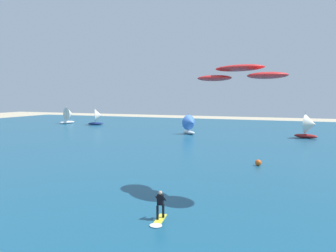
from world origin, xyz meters
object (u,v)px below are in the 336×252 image
kitesurfer (159,210)px  sailboat_mid_right (69,115)px  sailboat_leading (98,117)px  sailboat_far_right (310,126)px  marker_buoy (258,163)px  kite (239,73)px  sailboat_center_horizon (190,124)px

kitesurfer → sailboat_mid_right: 67.36m
sailboat_leading → sailboat_far_right: (47.18, -8.14, 0.03)m
sailboat_mid_right → sailboat_far_right: bearing=-8.9°
sailboat_leading → sailboat_mid_right: size_ratio=0.94×
sailboat_leading → marker_buoy: bearing=-38.4°
sailboat_leading → sailboat_mid_right: sailboat_mid_right is taller
sailboat_far_right → sailboat_mid_right: (-56.49, 8.87, 0.11)m
kitesurfer → kite: bearing=60.3°
kitesurfer → sailboat_center_horizon: 39.89m
sailboat_mid_right → marker_buoy: (50.05, -33.05, -1.86)m
sailboat_leading → sailboat_center_horizon: (26.87, -9.91, -0.17)m
kitesurfer → sailboat_leading: size_ratio=0.45×
marker_buoy → sailboat_far_right: bearing=75.1°
kitesurfer → kite: 10.59m
kite → sailboat_mid_right: kite is taller
kite → sailboat_mid_right: 65.92m
sailboat_far_right → sailboat_center_horizon: sailboat_far_right is taller
kitesurfer → sailboat_leading: sailboat_leading is taller
sailboat_leading → sailboat_far_right: bearing=-9.8°
sailboat_center_horizon → sailboat_far_right: bearing=5.0°
kitesurfer → sailboat_leading: (-36.56, 48.58, 1.43)m
kite → sailboat_center_horizon: kite is taller
sailboat_mid_right → marker_buoy: 60.00m
kite → sailboat_leading: kite is taller
kitesurfer → sailboat_center_horizon: sailboat_center_horizon is taller
kitesurfer → kite: kite is taller
marker_buoy → sailboat_center_horizon: bearing=121.7°
kite → kitesurfer: bearing=-119.7°
sailboat_leading → kitesurfer: bearing=-53.0°
sailboat_far_right → marker_buoy: (-6.45, -24.18, -1.75)m
kitesurfer → sailboat_far_right: sailboat_far_right is taller
sailboat_center_horizon → sailboat_mid_right: bearing=163.6°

